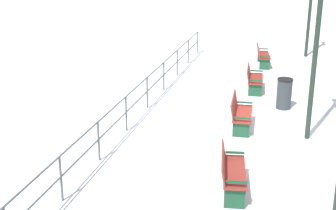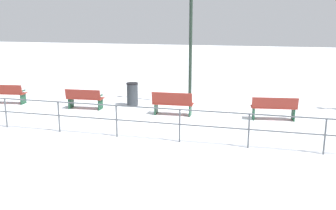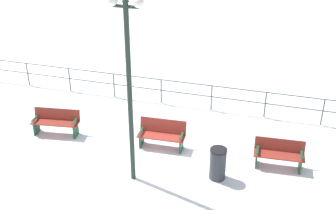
{
  "view_description": "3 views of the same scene",
  "coord_description": "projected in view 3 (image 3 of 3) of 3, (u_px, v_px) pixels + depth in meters",
  "views": [
    {
      "loc": [
        1.16,
        -13.21,
        5.24
      ],
      "look_at": [
        -1.97,
        -1.29,
        0.98
      ],
      "focal_mm": 52.27,
      "sensor_mm": 36.0,
      "label": 1
    },
    {
      "loc": [
        -13.68,
        -3.46,
        3.6
      ],
      "look_at": [
        -2.09,
        -0.33,
        0.84
      ],
      "focal_mm": 39.88,
      "sensor_mm": 36.0,
      "label": 2
    },
    {
      "loc": [
        11.02,
        3.61,
        7.47
      ],
      "look_at": [
        -1.82,
        -0.29,
        0.71
      ],
      "focal_mm": 44.82,
      "sensor_mm": 36.0,
      "label": 3
    }
  ],
  "objects": [
    {
      "name": "bench_fourth",
      "position": [
        279.0,
        154.0,
        12.67
      ],
      "size": [
        0.66,
        1.53,
        0.85
      ],
      "rotation": [
        0.0,
        0.0,
        0.07
      ],
      "color": "maroon",
      "rests_on": "ground"
    },
    {
      "name": "lamppost_middle",
      "position": [
        129.0,
        69.0,
        10.79
      ],
      "size": [
        0.27,
        0.93,
        5.31
      ],
      "color": "#1E2D23",
      "rests_on": "ground"
    },
    {
      "name": "bench_third",
      "position": [
        162.0,
        134.0,
        13.67
      ],
      "size": [
        0.66,
        1.58,
        0.93
      ],
      "rotation": [
        0.0,
        0.0,
        0.06
      ],
      "color": "maroon",
      "rests_on": "ground"
    },
    {
      "name": "ground_plane",
      "position": [
        160.0,
        149.0,
        13.72
      ],
      "size": [
        80.0,
        80.0,
        0.0
      ],
      "primitive_type": "plane",
      "color": "white",
      "rests_on": "ground"
    },
    {
      "name": "waterfront_railing",
      "position": [
        186.0,
        90.0,
        16.19
      ],
      "size": [
        0.05,
        18.25,
        1.03
      ],
      "color": "#4C5156",
      "rests_on": "ground"
    },
    {
      "name": "trash_bin",
      "position": [
        218.0,
        164.0,
        12.12
      ],
      "size": [
        0.5,
        0.5,
        0.99
      ],
      "color": "#2D3338",
      "rests_on": "ground"
    },
    {
      "name": "bench_second",
      "position": [
        56.0,
        121.0,
        14.42
      ],
      "size": [
        0.76,
        1.69,
        0.88
      ],
      "rotation": [
        0.0,
        0.0,
        0.15
      ],
      "color": "maroon",
      "rests_on": "ground"
    }
  ]
}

